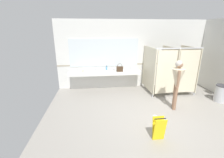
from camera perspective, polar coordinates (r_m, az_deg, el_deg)
name	(u,v)px	position (r m, az deg, el deg)	size (l,w,h in m)	color
ground_plane	(158,121)	(4.95, 16.75, -14.50)	(6.89, 6.44, 0.10)	gray
wall_back	(135,54)	(7.11, 8.49, 9.05)	(6.89, 0.12, 2.97)	silver
wall_back_tile_band	(135,64)	(7.13, 8.47, 5.52)	(6.89, 0.01, 0.06)	#9E937F
vanity_counter	(105,75)	(6.80, -2.69, 1.35)	(3.09, 0.56, 0.95)	silver
mirror_panel	(104,53)	(6.80, -2.93, 9.67)	(2.99, 0.02, 1.19)	silver
bathroom_stalls	(171,69)	(6.76, 20.91, 3.50)	(1.80, 1.45, 1.92)	beige
trash_bin	(221,93)	(6.92, 35.43, -4.37)	(0.43, 0.43, 0.63)	#B7BABF
person_standing	(177,79)	(5.33, 23.03, -0.05)	(0.52, 0.54, 1.63)	#8C664C
handbag	(120,69)	(6.57, 2.88, 3.77)	(0.27, 0.14, 0.35)	#3F2D1E
soap_dispenser	(107,68)	(6.81, -2.02, 4.04)	(0.07, 0.07, 0.20)	teal
paper_cup	(83,71)	(6.61, -10.61, 3.00)	(0.07, 0.07, 0.10)	beige
wet_floor_sign	(159,129)	(3.97, 16.99, -17.16)	(0.28, 0.19, 0.58)	yellow
floor_drain_cover	(155,116)	(5.04, 15.65, -13.01)	(0.14, 0.14, 0.01)	#B7BABF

